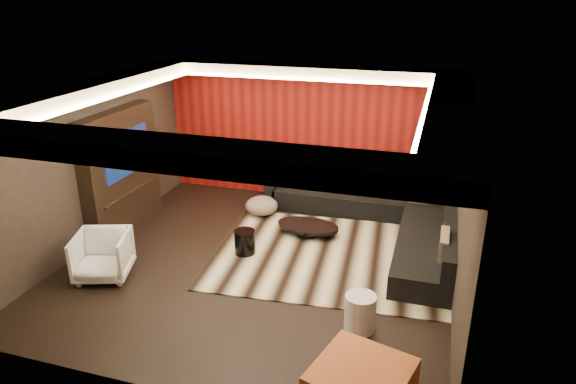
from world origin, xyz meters
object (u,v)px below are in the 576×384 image
(drum_stool, at_px, (245,242))
(white_side_table, at_px, (360,313))
(armchair, at_px, (103,256))
(sectional_sofa, at_px, (382,216))
(coffee_table, at_px, (308,229))
(orange_ottoman, at_px, (361,384))

(drum_stool, xyz_separation_m, white_side_table, (2.18, -1.48, 0.03))
(drum_stool, bearing_deg, armchair, -144.00)
(armchair, distance_m, sectional_sofa, 4.88)
(armchair, bearing_deg, coffee_table, 22.67)
(drum_stool, distance_m, orange_ottoman, 3.63)
(orange_ottoman, bearing_deg, sectional_sofa, 94.32)
(drum_stool, bearing_deg, white_side_table, -34.10)
(white_side_table, bearing_deg, drum_stool, 145.90)
(coffee_table, xyz_separation_m, drum_stool, (-0.83, -0.99, 0.11))
(orange_ottoman, bearing_deg, coffee_table, 112.99)
(white_side_table, xyz_separation_m, sectional_sofa, (-0.11, 3.12, 0.01))
(armchair, bearing_deg, drum_stool, 17.45)
(coffee_table, height_order, drum_stool, drum_stool)
(drum_stool, distance_m, sectional_sofa, 2.65)
(coffee_table, bearing_deg, drum_stool, -129.72)
(armchair, relative_size, sectional_sofa, 0.22)
(armchair, bearing_deg, white_side_table, -20.88)
(orange_ottoman, distance_m, armchair, 4.44)
(drum_stool, height_order, white_side_table, white_side_table)
(armchair, bearing_deg, sectional_sofa, 18.79)
(drum_stool, height_order, orange_ottoman, drum_stool)
(white_side_table, xyz_separation_m, armchair, (-3.99, 0.16, 0.11))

